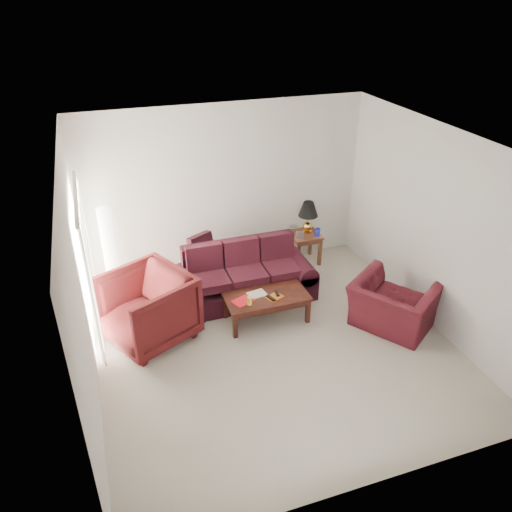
{
  "coord_description": "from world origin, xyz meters",
  "views": [
    {
      "loc": [
        -2.12,
        -5.38,
        4.72
      ],
      "look_at": [
        0.0,
        0.85,
        1.05
      ],
      "focal_mm": 35.0,
      "sensor_mm": 36.0,
      "label": 1
    }
  ],
  "objects_px": {
    "floor_lamp": "(110,254)",
    "armchair_left": "(147,308)",
    "sofa": "(245,274)",
    "end_table": "(304,248)",
    "armchair_right": "(393,305)",
    "coffee_table": "(266,308)"
  },
  "relations": [
    {
      "from": "floor_lamp",
      "to": "armchair_left",
      "type": "bearing_deg",
      "value": -73.8
    },
    {
      "from": "sofa",
      "to": "end_table",
      "type": "xyz_separation_m",
      "value": [
        1.44,
        0.83,
        -0.17
      ]
    },
    {
      "from": "armchair_right",
      "to": "end_table",
      "type": "bearing_deg",
      "value": -22.96
    },
    {
      "from": "floor_lamp",
      "to": "sofa",
      "type": "bearing_deg",
      "value": -19.89
    },
    {
      "from": "coffee_table",
      "to": "floor_lamp",
      "type": "bearing_deg",
      "value": 146.29
    },
    {
      "from": "floor_lamp",
      "to": "coffee_table",
      "type": "distance_m",
      "value": 2.67
    },
    {
      "from": "end_table",
      "to": "floor_lamp",
      "type": "relative_size",
      "value": 0.35
    },
    {
      "from": "end_table",
      "to": "armchair_left",
      "type": "bearing_deg",
      "value": -155.9
    },
    {
      "from": "sofa",
      "to": "floor_lamp",
      "type": "xyz_separation_m",
      "value": [
        -2.05,
        0.74,
        0.36
      ]
    },
    {
      "from": "end_table",
      "to": "armchair_left",
      "type": "relative_size",
      "value": 0.49
    },
    {
      "from": "floor_lamp",
      "to": "end_table",
      "type": "bearing_deg",
      "value": 1.51
    },
    {
      "from": "sofa",
      "to": "floor_lamp",
      "type": "bearing_deg",
      "value": 159.81
    },
    {
      "from": "sofa",
      "to": "armchair_right",
      "type": "distance_m",
      "value": 2.39
    },
    {
      "from": "end_table",
      "to": "armchair_right",
      "type": "relative_size",
      "value": 0.5
    },
    {
      "from": "floor_lamp",
      "to": "armchair_right",
      "type": "height_order",
      "value": "floor_lamp"
    },
    {
      "from": "sofa",
      "to": "floor_lamp",
      "type": "relative_size",
      "value": 1.37
    },
    {
      "from": "floor_lamp",
      "to": "armchair_left",
      "type": "xyz_separation_m",
      "value": [
        0.38,
        -1.3,
        -0.29
      ]
    },
    {
      "from": "end_table",
      "to": "coffee_table",
      "type": "distance_m",
      "value": 2.01
    },
    {
      "from": "armchair_right",
      "to": "coffee_table",
      "type": "distance_m",
      "value": 1.93
    },
    {
      "from": "armchair_right",
      "to": "coffee_table",
      "type": "bearing_deg",
      "value": 32.35
    },
    {
      "from": "end_table",
      "to": "sofa",
      "type": "bearing_deg",
      "value": -149.88
    },
    {
      "from": "armchair_left",
      "to": "armchair_right",
      "type": "bearing_deg",
      "value": 50.02
    }
  ]
}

